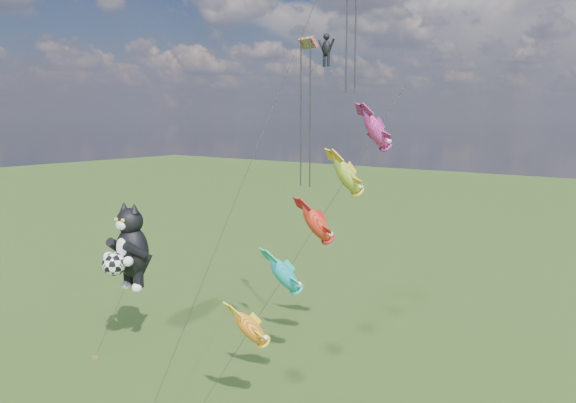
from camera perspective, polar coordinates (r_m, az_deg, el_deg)
The scene contains 3 objects.
cat_kite_rig at distance 40.69m, azimuth -15.86°, elevation -4.48°, with size 2.96×4.37×10.64m.
fish_windsock_rig at distance 31.69m, azimuth 2.93°, elevation -2.41°, with size 5.16×15.19×18.57m.
parafoil_rig at distance 30.49m, azimuth 3.58°, elevation 15.23°, with size 1.95×17.52×27.75m.
Camera 1 is at (35.67, -15.70, 16.49)m, focal length 35.00 mm.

